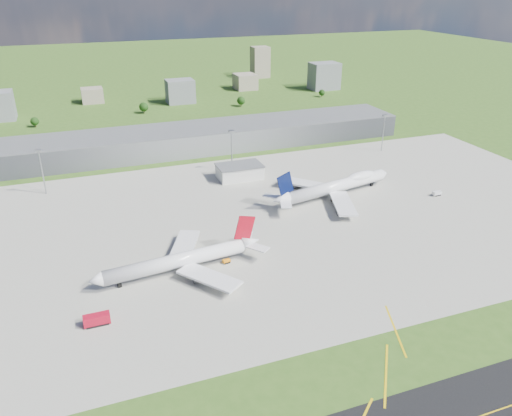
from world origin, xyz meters
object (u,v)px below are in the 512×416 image
object	(u,v)px
airliner_red_twin	(183,260)
airliner_blue_quad	(337,186)
van_white_near	(339,211)
tug_yellow	(227,261)
fire_truck	(97,320)
van_white_far	(437,194)

from	to	relation	value
airliner_red_twin	airliner_blue_quad	bearing A→B (deg)	-160.11
airliner_blue_quad	van_white_near	distance (m)	23.57
airliner_blue_quad	tug_yellow	bearing A→B (deg)	-160.76
airliner_red_twin	fire_truck	size ratio (longest dim) A/B	7.96
van_white_near	van_white_far	size ratio (longest dim) A/B	1.25
airliner_red_twin	van_white_near	world-z (taller)	airliner_red_twin
tug_yellow	van_white_far	size ratio (longest dim) A/B	0.69
van_white_far	fire_truck	bearing A→B (deg)	-165.63
airliner_blue_quad	van_white_near	xyz separation A→B (m)	(-9.63, -21.05, -4.46)
airliner_red_twin	tug_yellow	size ratio (longest dim) A/B	21.33
tug_yellow	fire_truck	bearing A→B (deg)	-164.68
fire_truck	tug_yellow	size ratio (longest dim) A/B	2.68
airliner_red_twin	van_white_far	bearing A→B (deg)	-175.46
fire_truck	tug_yellow	bearing A→B (deg)	23.39
fire_truck	tug_yellow	xyz separation A→B (m)	(54.85, 24.03, -1.13)
airliner_blue_quad	van_white_near	bearing A→B (deg)	-126.65
airliner_red_twin	airliner_blue_quad	size ratio (longest dim) A/B	0.90
fire_truck	van_white_far	world-z (taller)	fire_truck
airliner_red_twin	tug_yellow	xyz separation A→B (m)	(18.83, 0.07, -4.46)
airliner_blue_quad	fire_truck	world-z (taller)	airliner_blue_quad
tug_yellow	van_white_far	distance (m)	134.75
airliner_blue_quad	airliner_red_twin	bearing A→B (deg)	-165.90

